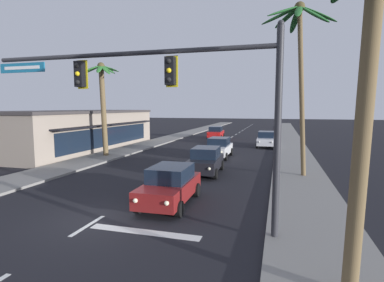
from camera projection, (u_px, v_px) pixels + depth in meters
The scene contains 14 objects.
ground_plane at pixel (98, 219), 11.57m from camera, with size 220.00×220.00×0.00m, color black.
sidewalk_right at pixel (292, 152), 28.54m from camera, with size 3.20×110.00×0.14m, color gray.
sidewalk_left at pixel (140, 146), 32.81m from camera, with size 3.20×110.00×0.14m, color gray.
lane_markings at pixel (216, 150), 30.58m from camera, with size 4.28×88.84×0.01m.
traffic_signal_mast at pixel (173, 88), 10.17m from camera, with size 10.73×0.41×6.82m.
sedan_lead_at_stop_bar at pixel (170, 185), 13.36m from camera, with size 2.02×4.48×1.68m.
sedan_third_in_queue at pixel (206, 160), 19.61m from camera, with size 2.11×4.51×1.68m.
sedan_fifth_in_queue at pixel (219, 147), 25.97m from camera, with size 1.95×4.45×1.68m.
sedan_oncoming_far at pixel (216, 132), 41.62m from camera, with size 2.13×4.52×1.68m.
sedan_parked_nearest_kerb at pixel (266, 139), 32.84m from camera, with size 2.00×4.47×1.68m.
palm_left_second at pixel (103, 94), 25.78m from camera, with size 3.10×3.06×8.01m.
palm_right_nearest at pixel (372, 34), 6.03m from camera, with size 3.28×3.33×7.76m.
palm_right_second at pixel (300, 45), 17.84m from camera, with size 4.41×4.23×10.32m.
storefront_strip_left at pixel (78, 130), 31.09m from camera, with size 8.33×19.63×3.93m.
Camera 1 is at (6.52, -9.76, 4.23)m, focal length 28.52 mm.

